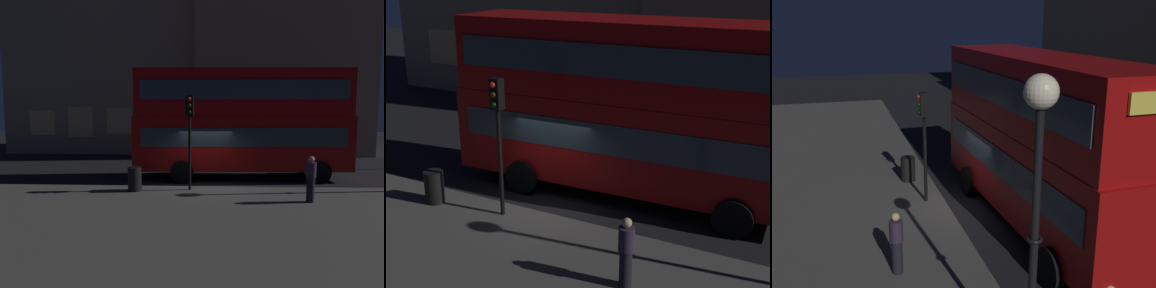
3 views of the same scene
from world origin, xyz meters
The scene contains 5 objects.
ground_plane centered at (0.00, 0.00, 0.00)m, with size 80.00×80.00×0.00m, color black.
double_decker_bus centered at (1.76, 1.78, 3.05)m, with size 10.84×3.17×5.47m.
traffic_light_near_kerb centered at (-0.67, -1.38, 2.98)m, with size 0.34×0.37×3.97m.
pedestrian centered at (3.84, -3.03, 0.99)m, with size 0.36×0.36×1.69m.
litter_bin centered at (-2.95, -1.63, 0.62)m, with size 0.58×0.58×0.99m, color black.
Camera 2 is at (7.57, -12.34, 6.91)m, focal length 48.83 mm.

